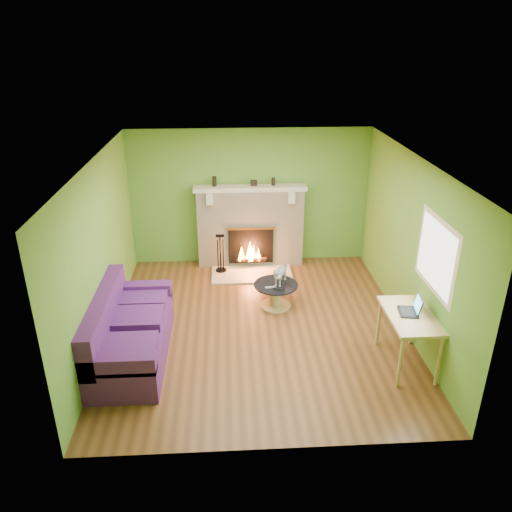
{
  "coord_description": "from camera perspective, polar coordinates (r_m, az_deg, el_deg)",
  "views": [
    {
      "loc": [
        -0.43,
        -6.6,
        4.17
      ],
      "look_at": [
        -0.01,
        0.4,
        1.02
      ],
      "focal_mm": 35.0,
      "sensor_mm": 36.0,
      "label": 1
    }
  ],
  "objects": [
    {
      "name": "mantel_box",
      "position": [
        9.29,
        -0.25,
        8.35
      ],
      "size": [
        0.12,
        0.08,
        0.1
      ],
      "primitive_type": "cube",
      "color": "black",
      "rests_on": "mantel"
    },
    {
      "name": "wall_right",
      "position": [
        7.67,
        17.25,
        1.12
      ],
      "size": [
        0.0,
        5.0,
        5.0
      ],
      "primitive_type": "plane",
      "rotation": [
        1.57,
        0.0,
        -1.57
      ],
      "color": "#5C8E2E",
      "rests_on": "floor"
    },
    {
      "name": "wall_back",
      "position": [
        9.55,
        -0.72,
        6.73
      ],
      "size": [
        5.0,
        0.0,
        5.0
      ],
      "primitive_type": "plane",
      "rotation": [
        1.57,
        0.0,
        0.0
      ],
      "color": "#5C8E2E",
      "rests_on": "floor"
    },
    {
      "name": "ceiling",
      "position": [
        6.79,
        0.26,
        10.86
      ],
      "size": [
        5.0,
        5.0,
        0.0
      ],
      "primitive_type": "plane",
      "rotation": [
        3.14,
        0.0,
        0.0
      ],
      "color": "white",
      "rests_on": "wall_back"
    },
    {
      "name": "floor",
      "position": [
        7.82,
        0.22,
        -8.03
      ],
      "size": [
        5.0,
        5.0,
        0.0
      ],
      "primitive_type": "plane",
      "color": "#5B341A",
      "rests_on": "ground"
    },
    {
      "name": "remote_black",
      "position": [
        8.0,
        2.55,
        -3.78
      ],
      "size": [
        0.16,
        0.11,
        0.02
      ],
      "primitive_type": "cube",
      "rotation": [
        0.0,
        0.0,
        -0.47
      ],
      "color": "black",
      "rests_on": "coffee_table"
    },
    {
      "name": "mantel_vase_right",
      "position": [
        9.31,
        1.99,
        8.5
      ],
      "size": [
        0.07,
        0.07,
        0.14
      ],
      "primitive_type": "cylinder",
      "color": "black",
      "rests_on": "mantel"
    },
    {
      "name": "wall_front",
      "position": [
        5.02,
        2.09,
        -10.68
      ],
      "size": [
        5.0,
        0.0,
        5.0
      ],
      "primitive_type": "plane",
      "rotation": [
        -1.57,
        0.0,
        0.0
      ],
      "color": "#5C8E2E",
      "rests_on": "floor"
    },
    {
      "name": "wall_left",
      "position": [
        7.42,
        -17.37,
        0.3
      ],
      "size": [
        0.0,
        5.0,
        5.0
      ],
      "primitive_type": "plane",
      "rotation": [
        1.57,
        0.0,
        1.57
      ],
      "color": "#5C8E2E",
      "rests_on": "floor"
    },
    {
      "name": "mantel",
      "position": [
        9.28,
        -0.67,
        7.76
      ],
      "size": [
        2.1,
        0.28,
        0.08
      ],
      "primitive_type": "cube",
      "color": "beige",
      "rests_on": "fireplace"
    },
    {
      "name": "coffee_table",
      "position": [
        8.24,
        2.26,
        -4.31
      ],
      "size": [
        0.72,
        0.72,
        0.41
      ],
      "color": "tan",
      "rests_on": "floor"
    },
    {
      "name": "cat",
      "position": [
        8.14,
        2.83,
        -2.02
      ],
      "size": [
        0.4,
        0.57,
        0.33
      ],
      "primitive_type": null,
      "rotation": [
        0.0,
        0.0,
        -0.43
      ],
      "color": "slate",
      "rests_on": "coffee_table"
    },
    {
      "name": "sofa",
      "position": [
        7.2,
        -14.5,
        -8.55
      ],
      "size": [
        0.95,
        2.1,
        0.94
      ],
      "color": "#43185E",
      "rests_on": "floor"
    },
    {
      "name": "fireplace",
      "position": [
        9.55,
        -0.65,
        3.37
      ],
      "size": [
        2.1,
        0.46,
        1.58
      ],
      "color": "beige",
      "rests_on": "floor"
    },
    {
      "name": "window_frame",
      "position": [
        6.81,
        19.91,
        0.07
      ],
      "size": [
        0.0,
        1.2,
        1.2
      ],
      "primitive_type": "plane",
      "rotation": [
        1.57,
        0.0,
        -1.57
      ],
      "color": "silver",
      "rests_on": "wall_right"
    },
    {
      "name": "fire_tools",
      "position": [
        9.34,
        -4.08,
        0.37
      ],
      "size": [
        0.2,
        0.2,
        0.74
      ],
      "primitive_type": null,
      "color": "black",
      "rests_on": "hearth"
    },
    {
      "name": "mantel_vase_left",
      "position": [
        9.27,
        -4.78,
        8.49
      ],
      "size": [
        0.08,
        0.08,
        0.18
      ],
      "primitive_type": "cylinder",
      "color": "black",
      "rests_on": "mantel"
    },
    {
      "name": "window_pane",
      "position": [
        6.81,
        19.85,
        0.07
      ],
      "size": [
        0.0,
        1.06,
        1.06
      ],
      "primitive_type": "plane",
      "rotation": [
        1.57,
        0.0,
        -1.57
      ],
      "color": "white",
      "rests_on": "wall_right"
    },
    {
      "name": "laptop",
      "position": [
        6.89,
        17.11,
        -5.36
      ],
      "size": [
        0.32,
        0.35,
        0.23
      ],
      "primitive_type": null,
      "rotation": [
        0.0,
        0.0,
        -0.16
      ],
      "color": "black",
      "rests_on": "desk"
    },
    {
      "name": "remote_silver",
      "position": [
        8.04,
        1.66,
        -3.6
      ],
      "size": [
        0.17,
        0.07,
        0.02
      ],
      "primitive_type": "cube",
      "rotation": [
        0.0,
        0.0,
        0.14
      ],
      "color": "gray",
      "rests_on": "coffee_table"
    },
    {
      "name": "hearth",
      "position": [
        9.38,
        -0.48,
        -2.08
      ],
      "size": [
        1.5,
        0.75,
        0.03
      ],
      "primitive_type": "cube",
      "color": "beige",
      "rests_on": "floor"
    },
    {
      "name": "desk",
      "position": [
        6.96,
        17.19,
        -7.07
      ],
      "size": [
        0.61,
        1.05,
        0.78
      ],
      "color": "tan",
      "rests_on": "floor"
    }
  ]
}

